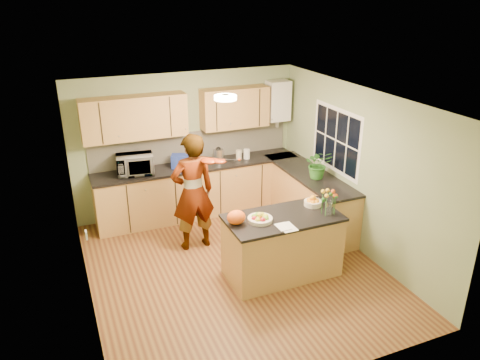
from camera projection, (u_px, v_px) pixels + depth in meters
name	position (u px, v px, depth m)	size (l,w,h in m)	color
floor	(235.00, 269.00, 6.81)	(4.50, 4.50, 0.00)	brown
ceiling	(234.00, 99.00, 5.85)	(4.00, 4.50, 0.02)	silver
wall_back	(187.00, 143.00, 8.25)	(4.00, 0.02, 2.50)	gray
wall_front	(324.00, 279.00, 4.41)	(4.00, 0.02, 2.50)	gray
wall_left	(80.00, 216.00, 5.62)	(0.02, 4.50, 2.50)	gray
wall_right	(357.00, 170.00, 7.04)	(0.02, 4.50, 2.50)	gray
back_counter	(199.00, 189.00, 8.33)	(3.64, 0.62, 0.94)	tan
right_counter	(308.00, 198.00, 7.96)	(0.62, 2.24, 0.94)	tan
splashback	(192.00, 146.00, 8.29)	(3.60, 0.02, 0.52)	beige
upper_cabinets	(178.00, 113.00, 7.81)	(3.20, 0.34, 0.70)	tan
boiler	(278.00, 101.00, 8.47)	(0.40, 0.30, 0.86)	white
window_right	(336.00, 140.00, 7.44)	(0.01, 1.30, 1.05)	white
light_switch	(86.00, 235.00, 5.09)	(0.02, 0.09, 0.09)	white
ceiling_lamp	(225.00, 98.00, 6.13)	(0.30, 0.30, 0.07)	#FFEABF
peninsula_island	(282.00, 245.00, 6.54)	(1.58, 0.81, 0.91)	tan
fruit_dish	(260.00, 218.00, 6.22)	(0.33, 0.33, 0.12)	beige
orange_bowl	(313.00, 201.00, 6.67)	(0.25, 0.25, 0.15)	beige
flower_vase	(330.00, 195.00, 6.32)	(0.23, 0.23, 0.43)	silver
orange_bag	(236.00, 217.00, 6.13)	(0.25, 0.21, 0.19)	#FA5C14
papers	(287.00, 227.00, 6.07)	(0.20, 0.27, 0.01)	white
violinist	(193.00, 192.00, 7.07)	(0.68, 0.44, 1.85)	#E8B38E
violin	(209.00, 161.00, 6.74)	(0.61, 0.24, 0.12)	#4D1604
microwave	(135.00, 164.00, 7.68)	(0.59, 0.40, 0.33)	white
blue_box	(180.00, 161.00, 7.98)	(0.28, 0.21, 0.23)	#203595
kettle	(218.00, 155.00, 8.22)	(0.17, 0.17, 0.32)	silver
jar_cream	(239.00, 155.00, 8.39)	(0.11, 0.11, 0.16)	beige
jar_white	(247.00, 154.00, 8.40)	(0.11, 0.11, 0.18)	white
potted_plant	(318.00, 164.00, 7.49)	(0.43, 0.37, 0.48)	#307527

